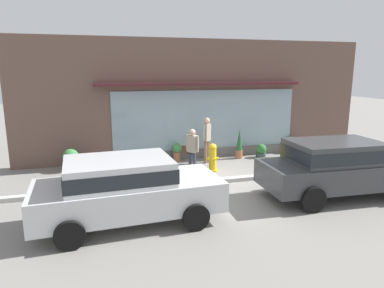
% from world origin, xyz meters
% --- Properties ---
extents(ground_plane, '(60.00, 60.00, 0.00)m').
position_xyz_m(ground_plane, '(0.00, 0.00, 0.00)').
color(ground_plane, gray).
extents(curb_strip, '(14.00, 0.24, 0.12)m').
position_xyz_m(curb_strip, '(0.00, -0.20, 0.06)').
color(curb_strip, '#B2B2AD').
rests_on(curb_strip, ground_plane).
extents(storefront, '(14.00, 0.81, 4.64)m').
position_xyz_m(storefront, '(0.01, 3.18, 2.27)').
color(storefront, brown).
rests_on(storefront, ground_plane).
extents(fire_hydrant, '(0.44, 0.41, 0.98)m').
position_xyz_m(fire_hydrant, '(-0.15, 1.04, 0.49)').
color(fire_hydrant, gold).
rests_on(fire_hydrant, ground_plane).
extents(pedestrian_with_handbag, '(0.48, 0.56, 1.55)m').
position_xyz_m(pedestrian_with_handbag, '(-0.94, 0.92, 0.89)').
color(pedestrian_with_handbag, '#333847').
rests_on(pedestrian_with_handbag, ground_plane).
extents(pedestrian_passerby, '(0.38, 0.32, 1.73)m').
position_xyz_m(pedestrian_passerby, '(-0.01, 2.15, 1.01)').
color(pedestrian_passerby, brown).
rests_on(pedestrian_passerby, ground_plane).
extents(parked_car_silver, '(4.30, 2.18, 1.52)m').
position_xyz_m(parked_car_silver, '(-3.41, -2.36, 0.86)').
color(parked_car_silver, silver).
rests_on(parked_car_silver, ground_plane).
extents(parked_car_dark_gray, '(4.44, 2.08, 1.57)m').
position_xyz_m(parked_car_dark_gray, '(2.39, -2.18, 0.90)').
color(parked_car_dark_gray, '#383A3D').
rests_on(parked_car_dark_gray, ground_plane).
extents(potted_plant_by_entrance, '(0.38, 0.38, 0.71)m').
position_xyz_m(potted_plant_by_entrance, '(-1.06, 2.67, 0.41)').
color(potted_plant_by_entrance, '#9E6042').
rests_on(potted_plant_by_entrance, ground_plane).
extents(potted_plant_window_center, '(0.42, 0.42, 0.69)m').
position_xyz_m(potted_plant_window_center, '(4.00, 2.80, 0.37)').
color(potted_plant_window_center, '#9E6042').
rests_on(potted_plant_window_center, ground_plane).
extents(potted_plant_window_left, '(0.29, 0.29, 1.17)m').
position_xyz_m(potted_plant_window_left, '(1.46, 2.49, 0.56)').
color(potted_plant_window_left, '#9E6042').
rests_on(potted_plant_window_left, ground_plane).
extents(potted_plant_trailing_edge, '(0.43, 0.43, 0.55)m').
position_xyz_m(potted_plant_trailing_edge, '(2.37, 2.37, 0.27)').
color(potted_plant_trailing_edge, '#33473D').
rests_on(potted_plant_trailing_edge, ground_plane).
extents(potted_plant_low_front, '(0.57, 0.57, 0.78)m').
position_xyz_m(potted_plant_low_front, '(-4.91, 2.42, 0.42)').
color(potted_plant_low_front, '#9E6042').
rests_on(potted_plant_low_front, ground_plane).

